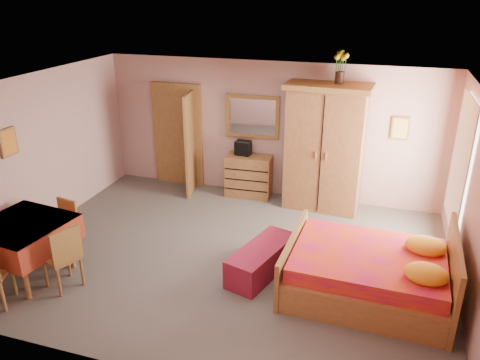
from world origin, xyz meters
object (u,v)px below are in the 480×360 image
(floor_lamp, at_px, (292,155))
(wardrobe, at_px, (325,148))
(chair_north, at_px, (61,228))
(wall_mirror, at_px, (252,117))
(stereo, at_px, (243,148))
(chair_east, at_px, (61,256))
(bed, at_px, (368,261))
(chest_of_drawers, at_px, (249,176))
(dining_table, at_px, (26,250))
(bench, at_px, (262,260))
(sunflower_vase, at_px, (340,67))

(floor_lamp, distance_m, wardrobe, 0.69)
(floor_lamp, relative_size, chair_north, 2.17)
(wall_mirror, height_order, wardrobe, wardrobe)
(stereo, relative_size, chair_east, 0.31)
(floor_lamp, bearing_deg, wall_mirror, 171.32)
(bed, bearing_deg, chair_north, -173.53)
(chest_of_drawers, distance_m, stereo, 0.57)
(chair_east, bearing_deg, stereo, 2.05)
(chest_of_drawers, xyz_separation_m, wardrobe, (1.44, -0.08, 0.74))
(chest_of_drawers, distance_m, wardrobe, 1.62)
(bed, xyz_separation_m, chair_east, (-3.96, -1.08, -0.03))
(stereo, distance_m, wardrobe, 1.58)
(wall_mirror, relative_size, bed, 0.49)
(wardrobe, xyz_separation_m, dining_table, (-3.63, -3.53, -0.73))
(wardrobe, height_order, bed, wardrobe)
(wall_mirror, xyz_separation_m, dining_table, (-2.20, -3.81, -1.13))
(wall_mirror, relative_size, bench, 0.82)
(wall_mirror, distance_m, sunflower_vase, 1.91)
(wardrobe, height_order, sunflower_vase, sunflower_vase)
(bench, height_order, dining_table, dining_table)
(wall_mirror, bearing_deg, chair_north, -126.87)
(wardrobe, distance_m, bed, 2.77)
(wall_mirror, height_order, chair_east, wall_mirror)
(chair_north, bearing_deg, stereo, -113.36)
(wall_mirror, bearing_deg, floor_lamp, -11.38)
(chair_east, bearing_deg, dining_table, 106.95)
(floor_lamp, xyz_separation_m, chair_north, (-2.95, -3.01, -0.49))
(sunflower_vase, xyz_separation_m, bench, (-0.64, -2.55, -2.37))
(stereo, distance_m, sunflower_vase, 2.37)
(bed, height_order, chair_north, bed)
(chest_of_drawers, bearing_deg, bench, -72.38)
(wall_mirror, relative_size, floor_lamp, 0.57)
(wardrobe, height_order, chair_east, wardrobe)
(bed, height_order, chair_east, bed)
(dining_table, xyz_separation_m, chair_east, (0.64, -0.07, 0.05))
(dining_table, bearing_deg, chest_of_drawers, 58.63)
(chest_of_drawers, relative_size, wall_mirror, 0.84)
(stereo, height_order, bench, stereo)
(wall_mirror, xyz_separation_m, chair_east, (-1.56, -3.88, -1.08))
(wardrobe, xyz_separation_m, bench, (-0.49, -2.47, -0.94))
(stereo, bearing_deg, wall_mirror, 52.30)
(chest_of_drawers, distance_m, bench, 2.73)
(dining_table, bearing_deg, bed, 12.46)
(bench, xyz_separation_m, chair_north, (-3.08, -0.38, 0.21))
(chair_east, bearing_deg, wardrobe, -16.73)
(wardrobe, relative_size, chair_east, 2.47)
(floor_lamp, xyz_separation_m, bench, (0.13, -2.63, -0.70))
(dining_table, distance_m, chair_north, 0.68)
(floor_lamp, xyz_separation_m, bed, (1.58, -2.67, -0.42))
(wall_mirror, height_order, stereo, wall_mirror)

